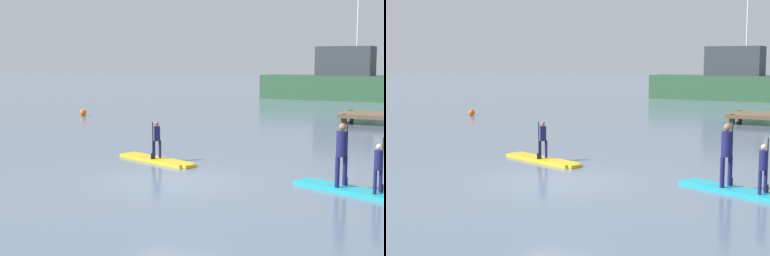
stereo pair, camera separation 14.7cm
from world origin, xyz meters
The scene contains 8 objects.
ground_plane centered at (0.00, 0.00, 0.00)m, with size 240.00×240.00×0.00m, color slate.
paddleboard_near centered at (-1.79, 2.62, 0.05)m, with size 3.04×1.70×0.10m.
paddler_child_solo centered at (-1.79, 2.61, 0.75)m, with size 0.27×0.38×1.16m.
paddleboard_far centered at (4.37, 0.77, 0.05)m, with size 2.94×1.76×0.10m.
paddler_adult centered at (4.12, 0.89, 0.98)m, with size 0.36×0.46×1.56m.
paddler_child_front centered at (5.01, 0.49, 0.75)m, with size 0.27×0.37×1.28m.
fishing_boat_white_large centered at (-1.76, 33.18, 1.54)m, with size 11.08×3.91×10.20m.
mooring_buoy_near centered at (-12.42, 14.03, 0.18)m, with size 0.37×0.37×0.37m, color orange.
Camera 2 is at (6.45, -12.91, 3.14)m, focal length 53.43 mm.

